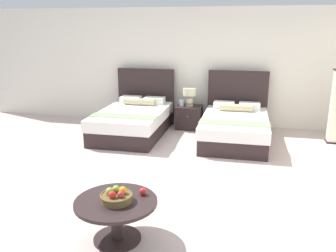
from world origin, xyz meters
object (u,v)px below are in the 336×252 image
at_px(bed_near_window, 134,120).
at_px(fruit_bowl, 116,196).
at_px(nightstand, 189,117).
at_px(bed_near_corner, 235,126).
at_px(loose_apple, 143,191).
at_px(vase, 182,103).
at_px(table_lamp, 190,95).
at_px(coffee_table, 116,211).

distance_m(bed_near_window, fruit_bowl, 3.93).
height_order(bed_near_window, nightstand, bed_near_window).
height_order(bed_near_corner, loose_apple, bed_near_corner).
bearing_deg(nightstand, loose_apple, -87.45).
relative_size(bed_near_corner, vase, 13.22).
xyz_separation_m(nightstand, vase, (-0.17, -0.04, 0.33)).
xyz_separation_m(bed_near_corner, fruit_bowl, (-1.06, -3.79, 0.22)).
bearing_deg(nightstand, table_lamp, 90.00).
bearing_deg(fruit_bowl, loose_apple, 43.08).
xyz_separation_m(table_lamp, fruit_bowl, (-0.03, -4.48, -0.25)).
bearing_deg(table_lamp, loose_apple, -87.46).
height_order(nightstand, loose_apple, loose_apple).
bearing_deg(coffee_table, bed_near_corner, 74.06).
height_order(fruit_bowl, loose_apple, fruit_bowl).
relative_size(coffee_table, fruit_bowl, 2.58).
bearing_deg(table_lamp, nightstand, -90.00).
xyz_separation_m(bed_near_window, bed_near_corner, (2.10, 0.00, -0.01)).
bearing_deg(loose_apple, fruit_bowl, -136.92).
height_order(table_lamp, fruit_bowl, table_lamp).
relative_size(bed_near_window, coffee_table, 2.45).
relative_size(bed_near_corner, nightstand, 3.70).
bearing_deg(coffee_table, fruit_bowl, -52.75).
height_order(bed_near_window, table_lamp, bed_near_window).
bearing_deg(loose_apple, bed_near_window, 109.37).
height_order(coffee_table, fruit_bowl, fruit_bowl).
distance_m(table_lamp, fruit_bowl, 4.49).
relative_size(nightstand, vase, 3.58).
distance_m(bed_near_corner, loose_apple, 3.68).
relative_size(vase, coffee_table, 0.18).
bearing_deg(fruit_bowl, bed_near_window, 105.32).
height_order(bed_near_window, fruit_bowl, bed_near_window).
xyz_separation_m(bed_near_window, fruit_bowl, (1.04, -3.79, 0.21)).
distance_m(bed_near_window, nightstand, 1.26).
bearing_deg(loose_apple, table_lamp, 92.54).
xyz_separation_m(table_lamp, vase, (-0.17, -0.06, -0.18)).
relative_size(table_lamp, fruit_bowl, 1.18).
relative_size(table_lamp, loose_apple, 5.01).
bearing_deg(bed_near_corner, nightstand, 146.88).
relative_size(bed_near_window, bed_near_corner, 1.03).
height_order(vase, loose_apple, vase).
bearing_deg(coffee_table, bed_near_window, 105.16).
bearing_deg(vase, bed_near_window, -144.88).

